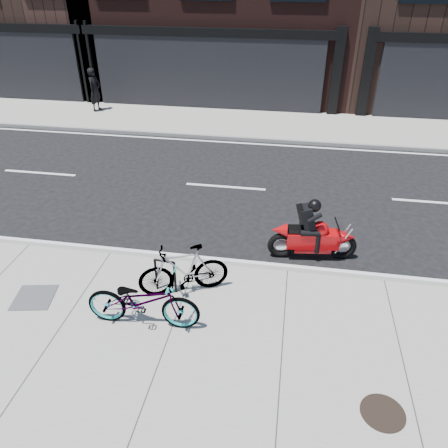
% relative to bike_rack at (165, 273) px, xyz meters
% --- Properties ---
extents(ground, '(120.00, 120.00, 0.00)m').
position_rel_bike_rack_xyz_m(ground, '(0.38, 3.04, -0.57)').
color(ground, black).
rests_on(ground, ground).
extents(sidewalk_near, '(60.00, 6.00, 0.13)m').
position_rel_bike_rack_xyz_m(sidewalk_near, '(0.38, -1.96, -0.50)').
color(sidewalk_near, gray).
rests_on(sidewalk_near, ground).
extents(sidewalk_far, '(60.00, 3.50, 0.13)m').
position_rel_bike_rack_xyz_m(sidewalk_far, '(0.38, 10.79, -0.50)').
color(sidewalk_far, gray).
rests_on(sidewalk_far, ground).
extents(bike_rack, '(0.45, 0.09, 0.75)m').
position_rel_bike_rack_xyz_m(bike_rack, '(0.00, 0.00, 0.00)').
color(bike_rack, black).
rests_on(bike_rack, sidewalk_near).
extents(bicycle_front, '(2.08, 0.79, 1.08)m').
position_rel_bike_rack_xyz_m(bicycle_front, '(-0.13, -0.96, 0.10)').
color(bicycle_front, gray).
rests_on(bicycle_front, sidewalk_near).
extents(bicycle_rear, '(1.84, 1.14, 1.07)m').
position_rel_bike_rack_xyz_m(bicycle_rear, '(0.37, 0.03, 0.10)').
color(bicycle_rear, gray).
rests_on(bicycle_rear, sidewalk_near).
extents(motorcycle, '(2.00, 0.57, 1.49)m').
position_rel_bike_rack_xyz_m(motorcycle, '(2.96, 1.83, 0.04)').
color(motorcycle, black).
rests_on(motorcycle, ground).
extents(pedestrian, '(0.54, 0.72, 1.79)m').
position_rel_bike_rack_xyz_m(pedestrian, '(-6.33, 11.28, 0.46)').
color(pedestrian, black).
rests_on(pedestrian, sidewalk_far).
extents(manhole_cover, '(0.75, 0.75, 0.02)m').
position_rel_bike_rack_xyz_m(manhole_cover, '(3.91, -2.18, -0.43)').
color(manhole_cover, black).
rests_on(manhole_cover, sidewalk_near).
extents(utility_grate, '(0.88, 0.88, 0.02)m').
position_rel_bike_rack_xyz_m(utility_grate, '(-2.52, -0.65, -0.43)').
color(utility_grate, '#424244').
rests_on(utility_grate, sidewalk_near).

